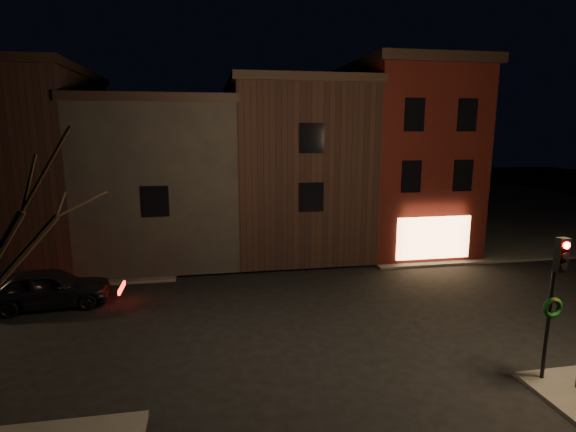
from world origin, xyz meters
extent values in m
plane|color=black|center=(0.00, 0.00, 0.00)|extent=(120.00, 120.00, 0.00)
cube|color=#2D2B28|center=(20.00, 20.00, 0.06)|extent=(30.00, 30.00, 0.12)
cube|color=#430F0C|center=(8.00, 9.50, 5.12)|extent=(6.00, 8.00, 10.00)
cube|color=black|center=(8.00, 9.50, 10.37)|extent=(6.50, 8.50, 0.50)
cube|color=#FCB771|center=(8.00, 5.45, 1.42)|extent=(4.00, 0.12, 2.20)
cube|color=black|center=(1.50, 10.50, 4.62)|extent=(7.00, 10.00, 9.00)
cube|color=black|center=(1.50, 10.50, 9.32)|extent=(7.30, 10.30, 0.40)
cube|color=black|center=(-5.75, 10.50, 4.12)|extent=(7.50, 10.00, 8.00)
cube|color=black|center=(-5.75, 10.50, 8.32)|extent=(7.80, 10.30, 0.40)
cube|color=black|center=(-13.00, 10.50, 4.87)|extent=(7.00, 10.00, 9.50)
cube|color=black|center=(-13.00, 10.50, 9.82)|extent=(7.30, 10.30, 0.40)
cylinder|color=black|center=(5.60, -5.40, 2.12)|extent=(0.10, 0.10, 4.00)
cube|color=black|center=(5.60, -5.58, 3.72)|extent=(0.28, 0.22, 0.90)
cylinder|color=#FF0C07|center=(5.60, -5.70, 4.00)|extent=(0.18, 0.06, 0.18)
cylinder|color=black|center=(5.60, -5.70, 3.72)|extent=(0.18, 0.06, 0.18)
cylinder|color=black|center=(5.60, -5.70, 3.44)|extent=(0.18, 0.06, 0.18)
torus|color=#0C380F|center=(5.60, -5.49, 2.22)|extent=(0.58, 0.14, 0.58)
sphere|color=#990C0C|center=(5.60, -5.51, 2.44)|extent=(0.12, 0.12, 0.12)
imported|color=black|center=(-9.68, 2.85, 0.78)|extent=(4.71, 2.26, 1.55)
camera|label=1|loc=(-3.38, -15.38, 6.91)|focal=28.00mm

